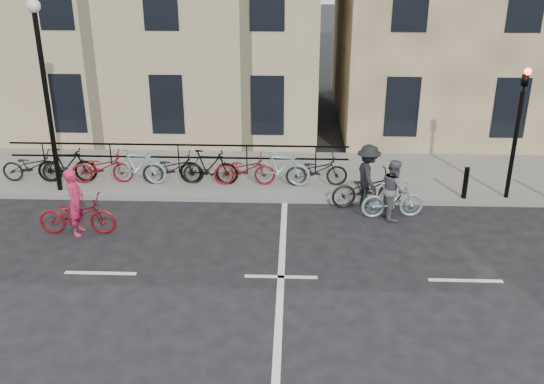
{
  "coord_description": "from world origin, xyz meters",
  "views": [
    {
      "loc": [
        0.26,
        -11.5,
        6.84
      ],
      "look_at": [
        -0.28,
        2.18,
        1.1
      ],
      "focal_mm": 40.0,
      "sensor_mm": 36.0,
      "label": 1
    }
  ],
  "objects_px": {
    "traffic_light": "(519,117)",
    "cyclist_pink": "(77,212)",
    "lamp_post": "(43,74)",
    "cyclist_dark": "(368,183)",
    "cyclist_grey": "(393,195)"
  },
  "relations": [
    {
      "from": "cyclist_pink",
      "to": "cyclist_dark",
      "type": "distance_m",
      "value": 7.63
    },
    {
      "from": "cyclist_dark",
      "to": "cyclist_pink",
      "type": "bearing_deg",
      "value": 93.93
    },
    {
      "from": "lamp_post",
      "to": "cyclist_pink",
      "type": "xyz_separation_m",
      "value": [
        1.38,
        -2.46,
        -2.9
      ]
    },
    {
      "from": "cyclist_pink",
      "to": "cyclist_grey",
      "type": "height_order",
      "value": "cyclist_pink"
    },
    {
      "from": "traffic_light",
      "to": "cyclist_pink",
      "type": "distance_m",
      "value": 11.72
    },
    {
      "from": "lamp_post",
      "to": "cyclist_grey",
      "type": "bearing_deg",
      "value": -7.27
    },
    {
      "from": "traffic_light",
      "to": "cyclist_pink",
      "type": "relative_size",
      "value": 2.01
    },
    {
      "from": "cyclist_grey",
      "to": "cyclist_dark",
      "type": "bearing_deg",
      "value": 33.78
    },
    {
      "from": "traffic_light",
      "to": "cyclist_grey",
      "type": "bearing_deg",
      "value": -161.26
    },
    {
      "from": "lamp_post",
      "to": "cyclist_pink",
      "type": "distance_m",
      "value": 4.04
    },
    {
      "from": "lamp_post",
      "to": "cyclist_dark",
      "type": "xyz_separation_m",
      "value": [
        8.76,
        -0.5,
        -2.79
      ]
    },
    {
      "from": "traffic_light",
      "to": "cyclist_dark",
      "type": "xyz_separation_m",
      "value": [
        -3.94,
        -0.44,
        -1.76
      ]
    },
    {
      "from": "traffic_light",
      "to": "lamp_post",
      "type": "distance_m",
      "value": 12.74
    },
    {
      "from": "traffic_light",
      "to": "lamp_post",
      "type": "height_order",
      "value": "lamp_post"
    },
    {
      "from": "cyclist_pink",
      "to": "cyclist_grey",
      "type": "relative_size",
      "value": 1.13
    }
  ]
}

